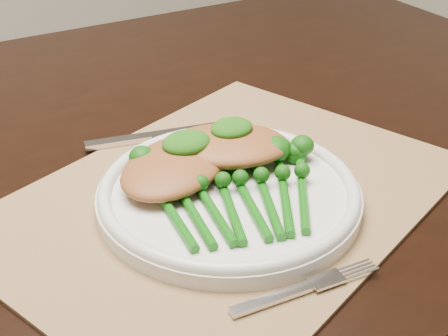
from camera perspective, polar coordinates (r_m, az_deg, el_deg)
placemat at (r=0.69m, az=0.16°, el=-2.64°), size 0.59×0.50×0.00m
dinner_plate at (r=0.67m, az=0.46°, el=-2.25°), size 0.28×0.28×0.03m
knife at (r=0.80m, az=-6.68°, el=2.91°), size 0.20×0.07×0.01m
fork at (r=0.57m, az=8.33°, el=-10.46°), size 0.15×0.04×0.00m
chicken_fillet_left at (r=0.68m, az=-4.55°, el=0.17°), size 0.17×0.16×0.03m
chicken_fillet_right at (r=0.71m, az=0.30°, el=2.11°), size 0.17×0.16×0.03m
pesto_dollop_left at (r=0.69m, az=-3.46°, el=2.32°), size 0.06×0.05×0.02m
pesto_dollop_right at (r=0.71m, az=0.71°, el=3.67°), size 0.05×0.04×0.02m
broccolini_bundle at (r=0.64m, az=1.18°, el=-2.77°), size 0.22×0.23×0.04m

